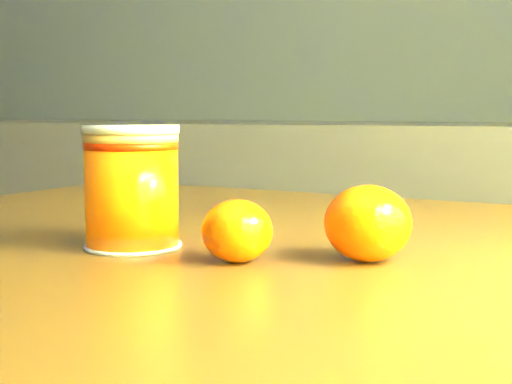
% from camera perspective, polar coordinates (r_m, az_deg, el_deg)
% --- Properties ---
extents(kitchen_counter, '(3.15, 0.60, 0.90)m').
position_cam_1_polar(kitchen_counter, '(2.10, -11.42, -6.85)').
color(kitchen_counter, '#47484C').
rests_on(kitchen_counter, ground).
extents(table, '(1.16, 0.88, 0.81)m').
position_cam_1_polar(table, '(0.65, 4.65, -13.52)').
color(table, brown).
rests_on(table, ground).
extents(juice_glass, '(0.08, 0.08, 0.10)m').
position_cam_1_polar(juice_glass, '(0.62, -9.90, 0.36)').
color(juice_glass, '#F16404').
rests_on(juice_glass, table).
extents(orange_front, '(0.07, 0.07, 0.06)m').
position_cam_1_polar(orange_front, '(0.56, 8.94, -2.48)').
color(orange_front, '#FF6405').
rests_on(orange_front, table).
extents(orange_back, '(0.07, 0.07, 0.05)m').
position_cam_1_polar(orange_back, '(0.55, -1.52, -3.13)').
color(orange_back, '#FF6405').
rests_on(orange_back, table).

